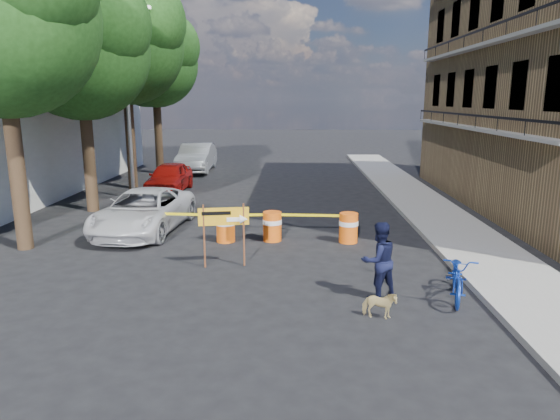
# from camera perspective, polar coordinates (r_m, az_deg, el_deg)

# --- Properties ---
(ground) EXTENTS (120.00, 120.00, 0.00)m
(ground) POSITION_cam_1_polar(r_m,az_deg,el_deg) (12.47, -2.96, -7.33)
(ground) COLOR black
(ground) RESTS_ON ground
(sidewalk_east) EXTENTS (2.40, 40.00, 0.15)m
(sidewalk_east) POSITION_cam_1_polar(r_m,az_deg,el_deg) (18.91, 17.60, -0.75)
(sidewalk_east) COLOR gray
(sidewalk_east) RESTS_ON ground
(tree_near) EXTENTS (5.46, 5.20, 9.15)m
(tree_near) POSITION_cam_1_polar(r_m,az_deg,el_deg) (15.84, -29.21, 18.75)
(tree_near) COLOR #332316
(tree_near) RESTS_ON ground
(tree_mid_a) EXTENTS (5.25, 5.00, 8.68)m
(tree_mid_a) POSITION_cam_1_polar(r_m,az_deg,el_deg) (20.28, -21.72, 16.71)
(tree_mid_a) COLOR #332316
(tree_mid_a) RESTS_ON ground
(tree_mid_b) EXTENTS (5.67, 5.40, 9.62)m
(tree_mid_b) POSITION_cam_1_polar(r_m,az_deg,el_deg) (25.02, -17.21, 17.71)
(tree_mid_b) COLOR #332316
(tree_mid_b) RESTS_ON ground
(tree_far) EXTENTS (5.04, 4.80, 8.84)m
(tree_far) POSITION_cam_1_polar(r_m,az_deg,el_deg) (29.76, -14.02, 16.02)
(tree_far) COLOR #332316
(tree_far) RESTS_ON ground
(streetlamp) EXTENTS (1.25, 0.18, 8.00)m
(streetlamp) POSITION_cam_1_polar(r_m,az_deg,el_deg) (22.27, -16.89, 12.39)
(streetlamp) COLOR gray
(streetlamp) RESTS_ON ground
(barrel_far_left) EXTENTS (0.58, 0.58, 0.90)m
(barrel_far_left) POSITION_cam_1_polar(r_m,az_deg,el_deg) (15.90, -15.12, -1.58)
(barrel_far_left) COLOR orange
(barrel_far_left) RESTS_ON ground
(barrel_mid_left) EXTENTS (0.58, 0.58, 0.90)m
(barrel_mid_left) POSITION_cam_1_polar(r_m,az_deg,el_deg) (15.18, -6.24, -1.88)
(barrel_mid_left) COLOR orange
(barrel_mid_left) RESTS_ON ground
(barrel_mid_right) EXTENTS (0.58, 0.58, 0.90)m
(barrel_mid_right) POSITION_cam_1_polar(r_m,az_deg,el_deg) (15.18, -0.89, -1.81)
(barrel_mid_right) COLOR orange
(barrel_mid_right) RESTS_ON ground
(barrel_far_right) EXTENTS (0.58, 0.58, 0.90)m
(barrel_far_right) POSITION_cam_1_polar(r_m,az_deg,el_deg) (15.16, 7.83, -1.95)
(barrel_far_right) COLOR orange
(barrel_far_right) RESTS_ON ground
(detour_sign) EXTENTS (1.27, 0.31, 1.65)m
(detour_sign) POSITION_cam_1_polar(r_m,az_deg,el_deg) (12.74, -5.77, -1.31)
(detour_sign) COLOR #592D19
(detour_sign) RESTS_ON ground
(pedestrian) EXTENTS (1.01, 0.92, 1.70)m
(pedestrian) POSITION_cam_1_polar(r_m,az_deg,el_deg) (10.98, 11.21, -5.67)
(pedestrian) COLOR black
(pedestrian) RESTS_ON ground
(bicycle) EXTENTS (0.92, 1.17, 1.95)m
(bicycle) POSITION_cam_1_polar(r_m,az_deg,el_deg) (11.36, 19.82, -4.89)
(bicycle) COLOR #163CB4
(bicycle) RESTS_ON ground
(dog) EXTENTS (0.72, 0.44, 0.57)m
(dog) POSITION_cam_1_polar(r_m,az_deg,el_deg) (10.16, 11.29, -10.59)
(dog) COLOR tan
(dog) RESTS_ON ground
(suv_white) EXTENTS (2.70, 5.08, 1.36)m
(suv_white) POSITION_cam_1_polar(r_m,az_deg,el_deg) (16.80, -15.32, -0.12)
(suv_white) COLOR silver
(suv_white) RESTS_ON ground
(sedan_red) EXTENTS (1.65, 4.04, 1.37)m
(sedan_red) POSITION_cam_1_polar(r_m,az_deg,el_deg) (23.78, -12.52, 3.67)
(sedan_red) COLOR #A2110D
(sedan_red) RESTS_ON ground
(sedan_silver) EXTENTS (1.86, 5.09, 1.67)m
(sedan_silver) POSITION_cam_1_polar(r_m,az_deg,el_deg) (30.28, -9.49, 5.94)
(sedan_silver) COLOR #B0B2B8
(sedan_silver) RESTS_ON ground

